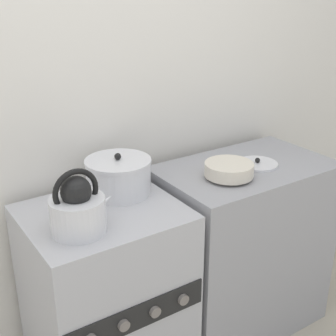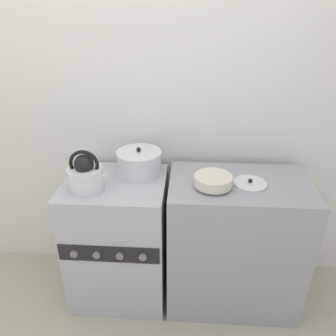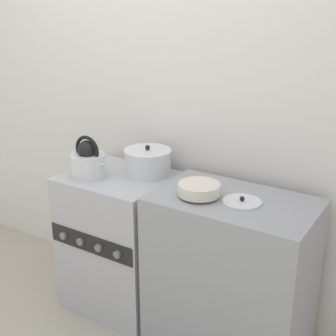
# 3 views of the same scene
# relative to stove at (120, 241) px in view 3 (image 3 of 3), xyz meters

# --- Properties ---
(ground_plane) EXTENTS (12.00, 12.00, 0.00)m
(ground_plane) POSITION_rel_stove_xyz_m (0.00, -0.26, -0.43)
(ground_plane) COLOR #B2A893
(wall_back) EXTENTS (7.00, 0.06, 2.50)m
(wall_back) POSITION_rel_stove_xyz_m (0.00, 0.33, 0.82)
(wall_back) COLOR silver
(wall_back) RESTS_ON ground_plane
(stove) EXTENTS (0.61, 0.54, 0.86)m
(stove) POSITION_rel_stove_xyz_m (0.00, 0.00, 0.00)
(stove) COLOR #B2B2B7
(stove) RESTS_ON ground_plane
(counter) EXTENTS (0.82, 0.51, 0.89)m
(counter) POSITION_rel_stove_xyz_m (0.74, -0.01, 0.01)
(counter) COLOR #99999E
(counter) RESTS_ON ground_plane
(kettle) EXTENTS (0.24, 0.20, 0.24)m
(kettle) POSITION_rel_stove_xyz_m (-0.13, -0.09, 0.52)
(kettle) COLOR silver
(kettle) RESTS_ON stove
(cooking_pot) EXTENTS (0.28, 0.28, 0.18)m
(cooking_pot) POSITION_rel_stove_xyz_m (0.14, 0.12, 0.50)
(cooking_pot) COLOR silver
(cooking_pot) RESTS_ON stove
(enamel_bowl) EXTENTS (0.21, 0.21, 0.07)m
(enamel_bowl) POSITION_rel_stove_xyz_m (0.58, -0.07, 0.50)
(enamel_bowl) COLOR beige
(enamel_bowl) RESTS_ON counter
(loose_pot_lid) EXTENTS (0.19, 0.19, 0.03)m
(loose_pot_lid) POSITION_rel_stove_xyz_m (0.79, -0.02, 0.46)
(loose_pot_lid) COLOR silver
(loose_pot_lid) RESTS_ON counter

